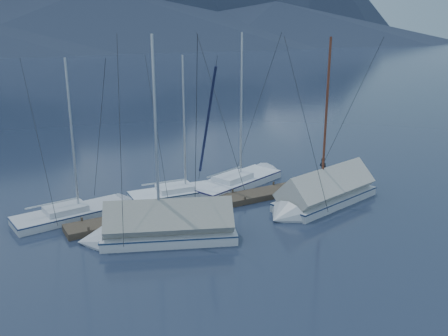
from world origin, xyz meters
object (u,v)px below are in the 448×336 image
at_px(sailboat_covered_near, 319,197).
at_px(sailboat_open_left, 88,211).
at_px(sailboat_covered_far, 157,230).
at_px(person, 323,169).
at_px(sailboat_open_right, 246,179).
at_px(sailboat_open_mid, 193,192).

bearing_deg(sailboat_covered_near, sailboat_open_left, 156.54).
relative_size(sailboat_covered_far, person, 6.80).
bearing_deg(sailboat_open_right, sailboat_open_left, -177.00).
xyz_separation_m(sailboat_covered_near, person, (2.53, 2.67, 0.59)).
relative_size(sailboat_open_left, sailboat_covered_far, 0.88).
distance_m(sailboat_covered_far, person, 12.76).
bearing_deg(sailboat_covered_far, sailboat_covered_near, -0.86).
height_order(sailboat_open_left, sailboat_open_right, sailboat_open_right).
xyz_separation_m(sailboat_open_mid, sailboat_covered_far, (-4.45, -5.17, 0.35)).
bearing_deg(sailboat_covered_near, person, 46.55).
distance_m(sailboat_open_left, person, 14.79).
relative_size(sailboat_open_mid, person, 5.95).
height_order(sailboat_covered_near, sailboat_covered_far, sailboat_covered_far).
distance_m(sailboat_open_mid, sailboat_open_right, 4.15).
bearing_deg(sailboat_covered_far, sailboat_open_left, 112.04).
relative_size(sailboat_open_mid, sailboat_covered_near, 0.88).
height_order(sailboat_open_left, sailboat_covered_near, sailboat_covered_near).
distance_m(sailboat_open_right, sailboat_covered_far, 10.25).
height_order(sailboat_covered_near, person, sailboat_covered_near).
height_order(sailboat_open_mid, sailboat_covered_near, sailboat_covered_near).
bearing_deg(sailboat_covered_far, sailboat_open_mid, 49.30).
xyz_separation_m(sailboat_open_mid, sailboat_open_right, (4.12, 0.45, 0.02)).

